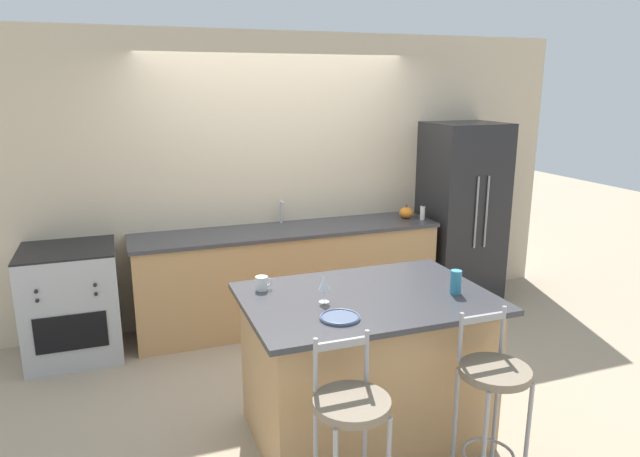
% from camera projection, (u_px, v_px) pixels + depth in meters
% --- Properties ---
extents(ground_plane, '(18.00, 18.00, 0.00)m').
position_uv_depth(ground_plane, '(301.00, 337.00, 5.18)').
color(ground_plane, tan).
extents(wall_back, '(6.00, 0.07, 2.70)m').
position_uv_depth(wall_back, '(278.00, 178.00, 5.46)').
color(wall_back, beige).
rests_on(wall_back, ground_plane).
extents(back_counter, '(2.85, 0.66, 0.93)m').
position_uv_depth(back_counter, '(288.00, 275.00, 5.40)').
color(back_counter, tan).
rests_on(back_counter, ground_plane).
extents(sink_faucet, '(0.02, 0.13, 0.22)m').
position_uv_depth(sink_faucet, '(282.00, 209.00, 5.43)').
color(sink_faucet, '#ADAFB5').
rests_on(sink_faucet, back_counter).
extents(kitchen_island, '(1.53, 1.06, 0.96)m').
position_uv_depth(kitchen_island, '(365.00, 365.00, 3.65)').
color(kitchen_island, tan).
rests_on(kitchen_island, ground_plane).
extents(refrigerator, '(0.73, 0.69, 1.86)m').
position_uv_depth(refrigerator, '(461.00, 214.00, 5.86)').
color(refrigerator, '#232326').
rests_on(refrigerator, ground_plane).
extents(oven_range, '(0.74, 0.71, 0.94)m').
position_uv_depth(oven_range, '(72.00, 303.00, 4.72)').
color(oven_range, '#ADAFB5').
rests_on(oven_range, ground_plane).
extents(bar_stool_near, '(0.38, 0.38, 1.04)m').
position_uv_depth(bar_stool_near, '(351.00, 426.00, 2.78)').
color(bar_stool_near, '#99999E').
rests_on(bar_stool_near, ground_plane).
extents(bar_stool_far, '(0.38, 0.38, 1.04)m').
position_uv_depth(bar_stool_far, '(492.00, 392.00, 3.09)').
color(bar_stool_far, '#99999E').
rests_on(bar_stool_far, ground_plane).
extents(dinner_plate, '(0.23, 0.23, 0.02)m').
position_uv_depth(dinner_plate, '(340.00, 317.00, 3.18)').
color(dinner_plate, '#425170').
rests_on(dinner_plate, kitchen_island).
extents(wine_glass, '(0.07, 0.07, 0.17)m').
position_uv_depth(wine_glass, '(324.00, 283.00, 3.39)').
color(wine_glass, white).
rests_on(wine_glass, kitchen_island).
extents(coffee_mug, '(0.11, 0.08, 0.09)m').
position_uv_depth(coffee_mug, '(262.00, 283.00, 3.62)').
color(coffee_mug, white).
rests_on(coffee_mug, kitchen_island).
extents(tumbler_cup, '(0.07, 0.07, 0.15)m').
position_uv_depth(tumbler_cup, '(456.00, 282.00, 3.55)').
color(tumbler_cup, teal).
rests_on(tumbler_cup, kitchen_island).
extents(pumpkin_decoration, '(0.14, 0.14, 0.13)m').
position_uv_depth(pumpkin_decoration, '(406.00, 213.00, 5.66)').
color(pumpkin_decoration, orange).
rests_on(pumpkin_decoration, back_counter).
extents(soap_bottle, '(0.05, 0.05, 0.17)m').
position_uv_depth(soap_bottle, '(423.00, 213.00, 5.58)').
color(soap_bottle, silver).
rests_on(soap_bottle, back_counter).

